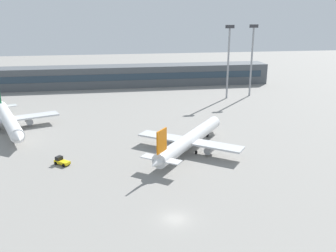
{
  "coord_description": "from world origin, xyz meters",
  "views": [
    {
      "loc": [
        -9.55,
        -50.63,
        31.85
      ],
      "look_at": [
        5.43,
        40.0,
        3.0
      ],
      "focal_mm": 39.1,
      "sensor_mm": 36.0,
      "label": 1
    }
  ],
  "objects_px": {
    "airplane_mid": "(8,120)",
    "floodlight_tower_east": "(252,56)",
    "baggage_tug_yellow": "(61,161)",
    "airplane_near": "(191,139)",
    "floodlight_tower_west": "(228,57)"
  },
  "relations": [
    {
      "from": "airplane_near",
      "to": "airplane_mid",
      "type": "bearing_deg",
      "value": 153.65
    },
    {
      "from": "airplane_near",
      "to": "floodlight_tower_west",
      "type": "bearing_deg",
      "value": 63.44
    },
    {
      "from": "airplane_mid",
      "to": "floodlight_tower_east",
      "type": "bearing_deg",
      "value": 20.46
    },
    {
      "from": "airplane_mid",
      "to": "floodlight_tower_east",
      "type": "relative_size",
      "value": 1.42
    },
    {
      "from": "floodlight_tower_east",
      "to": "baggage_tug_yellow",
      "type": "bearing_deg",
      "value": -138.47
    },
    {
      "from": "baggage_tug_yellow",
      "to": "floodlight_tower_west",
      "type": "height_order",
      "value": "floodlight_tower_west"
    },
    {
      "from": "airplane_near",
      "to": "floodlight_tower_east",
      "type": "bearing_deg",
      "value": 56.39
    },
    {
      "from": "airplane_mid",
      "to": "baggage_tug_yellow",
      "type": "bearing_deg",
      "value": -57.87
    },
    {
      "from": "airplane_mid",
      "to": "baggage_tug_yellow",
      "type": "relative_size",
      "value": 10.38
    },
    {
      "from": "airplane_mid",
      "to": "floodlight_tower_west",
      "type": "bearing_deg",
      "value": 21.22
    },
    {
      "from": "baggage_tug_yellow",
      "to": "floodlight_tower_west",
      "type": "xyz_separation_m",
      "value": [
        55.47,
        55.51,
        14.84
      ]
    },
    {
      "from": "airplane_near",
      "to": "baggage_tug_yellow",
      "type": "xyz_separation_m",
      "value": [
        -29.76,
        -4.08,
        -2.02
      ]
    },
    {
      "from": "floodlight_tower_west",
      "to": "airplane_near",
      "type": "bearing_deg",
      "value": -116.56
    },
    {
      "from": "floodlight_tower_east",
      "to": "airplane_near",
      "type": "bearing_deg",
      "value": -123.61
    },
    {
      "from": "airplane_mid",
      "to": "airplane_near",
      "type": "bearing_deg",
      "value": -26.35
    }
  ]
}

